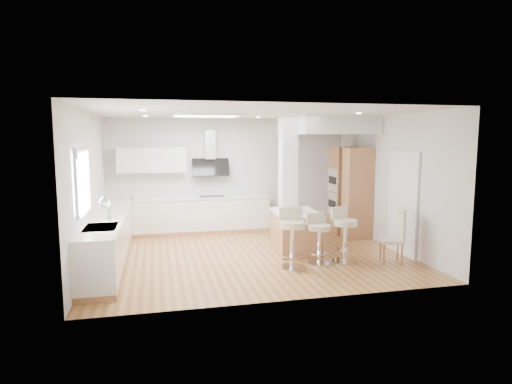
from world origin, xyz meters
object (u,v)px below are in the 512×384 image
object	(u,v)px
bar_stool_c	(344,232)
bar_stool_b	(319,236)
bar_stool_a	(292,235)
dining_chair	(397,234)
peninsula	(295,231)

from	to	relation	value
bar_stool_c	bar_stool_b	bearing A→B (deg)	163.53
bar_stool_a	dining_chair	world-z (taller)	bar_stool_a
peninsula	bar_stool_b	distance (m)	1.01
bar_stool_b	dining_chair	world-z (taller)	dining_chair
bar_stool_a	dining_chair	size ratio (longest dim) A/B	1.05
peninsula	bar_stool_c	size ratio (longest dim) A/B	1.37
bar_stool_b	bar_stool_c	xyz separation A→B (m)	(0.51, 0.01, 0.05)
bar_stool_a	bar_stool_c	size ratio (longest dim) A/B	1.05
bar_stool_a	bar_stool_b	distance (m)	0.58
peninsula	bar_stool_b	bearing A→B (deg)	-78.65
peninsula	bar_stool_c	distance (m)	1.18
bar_stool_a	bar_stool_b	bearing A→B (deg)	19.97
bar_stool_b	dining_chair	bearing A→B (deg)	-21.93
dining_chair	peninsula	bearing A→B (deg)	158.40
bar_stool_b	bar_stool_c	size ratio (longest dim) A/B	0.91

